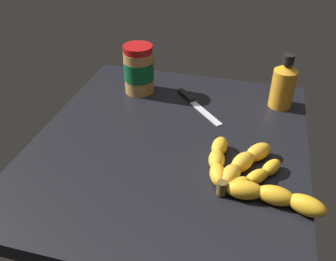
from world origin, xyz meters
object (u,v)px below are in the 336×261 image
banana_bunch (249,174)px  honey_bottle (283,84)px  peanut_butter_jar (139,70)px  butter_knife (195,103)px

banana_bunch → honey_bottle: size_ratio=1.63×
peanut_butter_jar → honey_bottle: bearing=92.7°
banana_bunch → butter_knife: banana_bunch is taller
butter_knife → peanut_butter_jar: bearing=-101.9°
banana_bunch → honey_bottle: 33.93cm
peanut_butter_jar → butter_knife: peanut_butter_jar is taller
peanut_butter_jar → butter_knife: size_ratio=0.89×
peanut_butter_jar → butter_knife: 18.78cm
peanut_butter_jar → honey_bottle: 39.97cm
banana_bunch → peanut_butter_jar: peanut_butter_jar is taller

